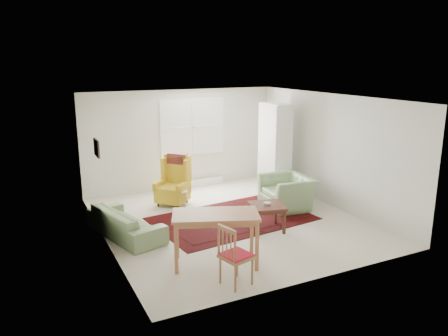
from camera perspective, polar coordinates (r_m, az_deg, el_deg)
name	(u,v)px	position (r m, az deg, el deg)	size (l,w,h in m)	color
room	(227,159)	(8.82, 0.36, 1.19)	(5.04, 5.54, 2.51)	beige
rug	(232,218)	(9.10, 1.10, -6.56)	(3.16, 2.03, 0.03)	black
sofa	(125,217)	(8.36, -12.75, -6.26)	(1.81, 0.71, 0.73)	#769463
armchair	(287,189)	(9.76, 8.25, -2.73)	(1.10, 0.96, 0.86)	#769463
wingback_chair	(172,181)	(9.88, -6.79, -1.64)	(0.65, 0.69, 1.13)	gold
coffee_table	(267,217)	(8.50, 5.61, -6.41)	(0.63, 0.63, 0.52)	#451F15
stool	(181,199)	(9.78, -5.62, -4.04)	(0.29, 0.29, 0.39)	white
cabinet	(275,148)	(10.79, 6.68, 2.57)	(0.46, 0.88, 2.19)	white
desk	(216,239)	(7.04, -1.09, -9.25)	(1.35, 0.68, 0.86)	#AA7044
desk_chair	(236,255)	(6.43, 1.62, -11.24)	(0.41, 0.41, 0.93)	#AA7044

